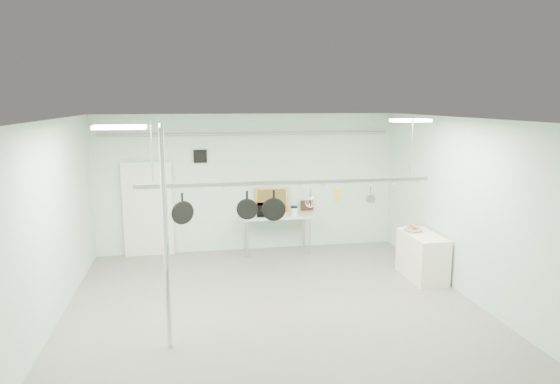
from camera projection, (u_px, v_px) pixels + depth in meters
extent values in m
plane|color=gray|center=(279.00, 320.00, 8.07)|extent=(8.00, 8.00, 0.00)
cube|color=silver|center=(279.00, 121.00, 7.50)|extent=(7.00, 8.00, 0.02)
cube|color=silver|center=(249.00, 183.00, 11.64)|extent=(7.00, 0.02, 3.20)
cube|color=silver|center=(482.00, 215.00, 8.40)|extent=(0.02, 8.00, 3.20)
cube|color=silver|center=(148.00, 210.00, 11.29)|extent=(1.10, 0.10, 2.20)
cube|color=black|center=(200.00, 156.00, 11.31)|extent=(0.30, 0.04, 0.30)
cylinder|color=gray|center=(248.00, 134.00, 11.35)|extent=(6.60, 0.07, 0.07)
cylinder|color=silver|center=(166.00, 239.00, 6.90)|extent=(0.08, 0.08, 3.20)
cube|color=#99B4A7|center=(277.00, 216.00, 11.50)|extent=(1.60, 0.70, 0.05)
cylinder|color=#B7B7BC|center=(247.00, 239.00, 11.19)|extent=(0.04, 0.04, 0.86)
cylinder|color=#B7B7BC|center=(245.00, 233.00, 11.73)|extent=(0.04, 0.04, 0.86)
cylinder|color=#B7B7BC|center=(310.00, 236.00, 11.44)|extent=(0.04, 0.04, 0.86)
cylinder|color=#B7B7BC|center=(304.00, 230.00, 11.98)|extent=(0.04, 0.04, 0.86)
cube|color=white|center=(422.00, 256.00, 9.90)|extent=(0.60, 1.20, 0.90)
cube|color=#B7B7BC|center=(288.00, 182.00, 8.00)|extent=(4.80, 0.06, 0.06)
cylinder|color=#B7B7BC|center=(152.00, 154.00, 7.54)|extent=(0.02, 0.02, 0.94)
cylinder|color=#B7B7BC|center=(412.00, 149.00, 8.28)|extent=(0.02, 0.02, 0.94)
cube|color=white|center=(120.00, 127.00, 6.34)|extent=(0.65, 0.30, 0.05)
cube|color=white|center=(411.00, 120.00, 8.51)|extent=(0.65, 0.30, 0.05)
imported|color=black|center=(268.00, 210.00, 11.37)|extent=(0.54, 0.41, 0.27)
cylinder|color=silver|center=(294.00, 212.00, 11.38)|extent=(0.19, 0.19, 0.18)
cube|color=gold|center=(272.00, 200.00, 11.72)|extent=(0.78, 0.15, 0.58)
cube|color=black|center=(307.00, 205.00, 11.90)|extent=(0.31, 0.11, 0.25)
imported|color=silver|center=(413.00, 230.00, 10.01)|extent=(0.41, 0.41, 0.09)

